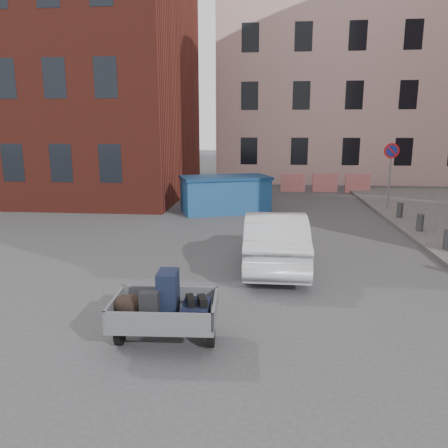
# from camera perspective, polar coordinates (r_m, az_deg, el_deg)

# --- Properties ---
(ground) EXTENTS (120.00, 120.00, 0.00)m
(ground) POSITION_cam_1_polar(r_m,az_deg,el_deg) (9.28, -1.41, -8.74)
(ground) COLOR #38383A
(ground) RESTS_ON ground
(building_brick) EXTENTS (12.00, 10.00, 14.00)m
(building_brick) POSITION_cam_1_polar(r_m,az_deg,el_deg) (24.09, -20.57, 20.39)
(building_brick) COLOR #591E16
(building_brick) RESTS_ON ground
(building_pink) EXTENTS (16.00, 8.00, 14.00)m
(building_pink) POSITION_cam_1_polar(r_m,az_deg,el_deg) (31.20, 15.43, 18.71)
(building_pink) COLOR #D0A9A0
(building_pink) RESTS_ON ground
(no_parking_sign) EXTENTS (0.60, 0.09, 2.65)m
(no_parking_sign) POSITION_cam_1_polar(r_m,az_deg,el_deg) (18.78, 20.95, 7.53)
(no_parking_sign) COLOR gray
(no_parking_sign) RESTS_ON sidewalk
(bollards) EXTENTS (0.22, 9.02, 0.55)m
(bollards) POSITION_cam_1_polar(r_m,az_deg,el_deg) (13.30, 27.19, -1.81)
(bollards) COLOR #3A3A3D
(bollards) RESTS_ON sidewalk
(barriers) EXTENTS (4.70, 0.18, 1.00)m
(barriers) POSITION_cam_1_polar(r_m,az_deg,el_deg) (23.96, 13.07, 5.27)
(barriers) COLOR red
(barriers) RESTS_ON ground
(trailer) EXTENTS (1.65, 1.84, 1.20)m
(trailer) POSITION_cam_1_polar(r_m,az_deg,el_deg) (6.94, -7.84, -10.93)
(trailer) COLOR black
(trailer) RESTS_ON ground
(dumpster) EXTENTS (3.90, 2.90, 1.46)m
(dumpster) POSITION_cam_1_polar(r_m,az_deg,el_deg) (17.68, 0.15, 3.92)
(dumpster) COLOR navy
(dumpster) RESTS_ON ground
(silver_car) EXTENTS (1.49, 4.16, 1.37)m
(silver_car) POSITION_cam_1_polar(r_m,az_deg,el_deg) (10.82, 6.67, -1.93)
(silver_car) COLOR #AFB2B6
(silver_car) RESTS_ON ground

